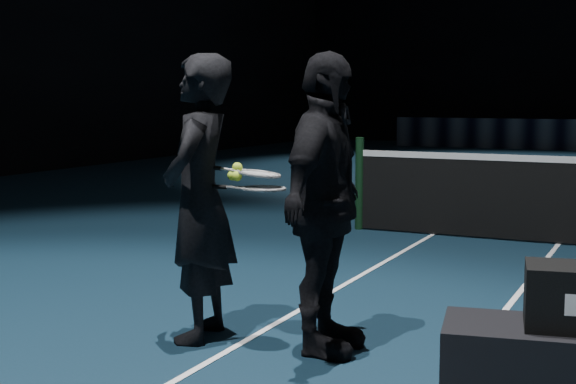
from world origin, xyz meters
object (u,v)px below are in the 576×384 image
Objects in this scene: tennis_balls at (235,173)px; player_b at (325,204)px; racket_upper at (259,174)px; player_a at (199,198)px; racket_lower at (264,189)px.

player_b is at bearing 5.94° from tennis_balls.
player_a is at bearing -178.29° from racket_upper.
player_a is at bearing -180.00° from racket_lower.
racket_upper is (0.39, 0.08, 0.17)m from player_a.
player_a reaches higher than racket_upper.
racket_upper is at bearing 89.13° from player_a.
player_b is 15.51× the size of tennis_balls.
player_a and player_b have the same top height.
racket_lower is (0.45, 0.05, 0.08)m from player_a.
racket_lower is at bearing -42.66° from racket_upper.
player_b reaches higher than racket_lower.
racket_upper is 5.67× the size of tennis_balls.
racket_lower is 0.11m from racket_upper.
racket_upper is at bearing 19.99° from tennis_balls.
racket_upper is 0.15m from tennis_balls.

